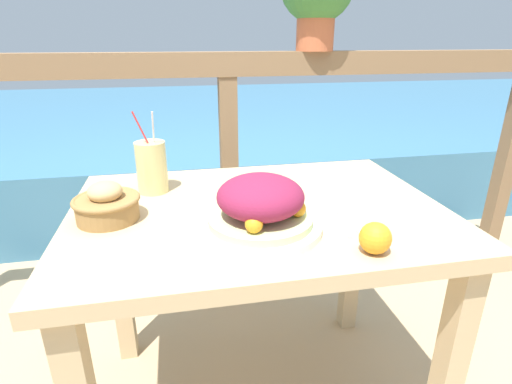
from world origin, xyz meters
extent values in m
cube|color=tan|center=(0.00, 0.00, 0.69)|extent=(1.01, 0.72, 0.04)
cube|color=tan|center=(0.44, -0.30, 0.34)|extent=(0.06, 0.06, 0.67)
cube|color=tan|center=(-0.44, 0.30, 0.34)|extent=(0.06, 0.06, 0.67)
cube|color=tan|center=(0.44, 0.30, 0.34)|extent=(0.06, 0.06, 0.67)
cube|color=brown|center=(0.00, 0.61, 1.05)|extent=(2.80, 0.08, 0.09)
cube|color=brown|center=(0.00, 0.61, 0.50)|extent=(0.07, 0.07, 1.00)
cube|color=brown|center=(1.36, 0.61, 0.50)|extent=(0.07, 0.07, 1.00)
cube|color=teal|center=(0.00, 3.11, 0.23)|extent=(12.00, 4.00, 0.47)
cylinder|color=white|center=(-0.02, -0.14, 0.72)|extent=(0.29, 0.29, 0.02)
cylinder|color=#C6DB8E|center=(-0.02, -0.14, 0.74)|extent=(0.25, 0.25, 0.02)
ellipsoid|color=maroon|center=(-0.02, -0.14, 0.80)|extent=(0.21, 0.21, 0.10)
sphere|color=orange|center=(0.06, -0.16, 0.77)|extent=(0.04, 0.04, 0.04)
sphere|color=orange|center=(-0.05, -0.06, 0.77)|extent=(0.04, 0.04, 0.04)
sphere|color=orange|center=(-0.05, -0.22, 0.77)|extent=(0.04, 0.04, 0.04)
cylinder|color=#DBCC7F|center=(-0.29, 0.18, 0.79)|extent=(0.09, 0.09, 0.15)
cylinder|color=red|center=(-0.28, 0.16, 0.85)|extent=(0.08, 0.01, 0.21)
cylinder|color=white|center=(-0.27, 0.18, 0.85)|extent=(0.01, 0.08, 0.21)
cylinder|color=olive|center=(-0.39, -0.01, 0.74)|extent=(0.15, 0.15, 0.06)
torus|color=olive|center=(-0.39, -0.01, 0.77)|extent=(0.17, 0.17, 0.01)
ellipsoid|color=tan|center=(-0.39, -0.01, 0.79)|extent=(0.08, 0.08, 0.05)
cylinder|color=#B75B38|center=(0.35, 0.61, 1.15)|extent=(0.15, 0.15, 0.12)
cube|color=silver|center=(0.16, -0.13, 0.71)|extent=(0.04, 0.18, 0.00)
cube|color=silver|center=(0.21, -0.17, 0.71)|extent=(0.02, 0.18, 0.00)
sphere|color=orange|center=(0.20, -0.29, 0.75)|extent=(0.07, 0.07, 0.07)
camera|label=1|loc=(-0.20, -0.99, 1.15)|focal=28.00mm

